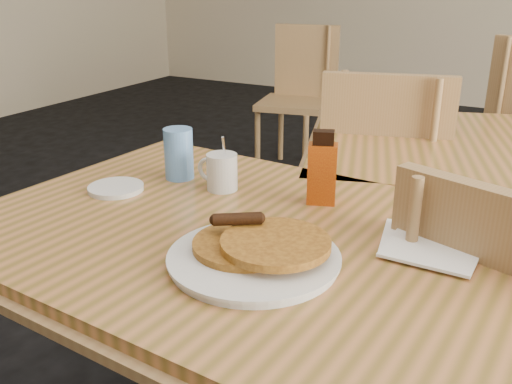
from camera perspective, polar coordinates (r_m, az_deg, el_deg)
main_table at (r=1.19m, az=0.21°, el=-5.83°), size 1.34×0.96×0.75m
chair_main_far at (r=1.89m, az=11.52°, el=-0.44°), size 0.53×0.53×0.95m
chair_neighbor_near at (r=1.33m, az=21.50°, el=-13.17°), size 0.51×0.52×0.89m
chair_wall_extra at (r=3.80m, az=4.39°, el=10.60°), size 0.50×0.50×0.93m
pancake_plate at (r=1.05m, az=-0.01°, el=-6.11°), size 0.32×0.32×0.07m
coffee_mug at (r=1.39m, az=-3.51°, el=2.11°), size 0.11×0.08×0.14m
syrup_bottle at (r=1.30m, az=6.63°, el=2.18°), size 0.08×0.06×0.17m
napkin_stack at (r=1.16m, az=16.94°, el=-5.06°), size 0.21×0.22×0.01m
blue_tumbler at (r=1.47m, az=-7.73°, el=3.82°), size 0.09×0.09×0.13m
side_saucer at (r=1.44m, az=-13.84°, el=0.39°), size 0.14×0.14×0.01m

